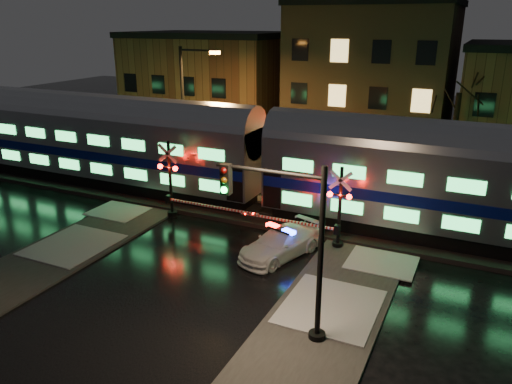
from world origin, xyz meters
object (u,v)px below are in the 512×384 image
traffic_light (292,248)px  streetlight (187,105)px  crossing_signal_right (331,215)px  crossing_signal_left (175,188)px  police_car (280,243)px

traffic_light → streetlight: streetlight is taller
crossing_signal_right → crossing_signal_left: 8.86m
crossing_signal_right → crossing_signal_left: bearing=180.0°
streetlight → police_car: bearing=-39.6°
police_car → crossing_signal_right: (1.83, 1.90, 1.03)m
police_car → crossing_signal_right: size_ratio=0.85×
crossing_signal_left → streetlight: 8.19m
police_car → traffic_light: traffic_light is taller
crossing_signal_right → police_car: bearing=-133.9°
crossing_signal_left → traffic_light: traffic_light is taller
traffic_light → streetlight: 19.31m
police_car → crossing_signal_left: (-7.04, 1.90, 1.14)m
police_car → streetlight: (-10.39, 8.59, 4.46)m
police_car → crossing_signal_left: crossing_signal_left is taller
police_car → traffic_light: bearing=-45.3°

